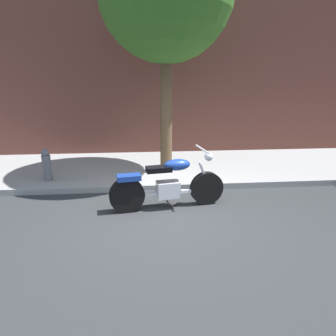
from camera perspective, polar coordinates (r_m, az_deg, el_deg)
name	(u,v)px	position (r m, az deg, el deg)	size (l,w,h in m)	color
ground_plane	(165,218)	(5.67, -0.59, -9.32)	(60.00, 60.00, 0.00)	#303335
sidewalk	(157,168)	(8.37, -2.13, 0.00)	(20.95, 3.16, 0.14)	#9A9A9A
building_facade	(152,0)	(10.07, -3.06, 28.95)	(20.95, 0.50, 9.22)	brown
motorcycle	(168,185)	(5.90, -0.03, -3.28)	(2.27, 0.72, 1.17)	black
fire_hydrant	(47,167)	(7.63, -21.77, 0.09)	(0.20, 0.20, 0.91)	slate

